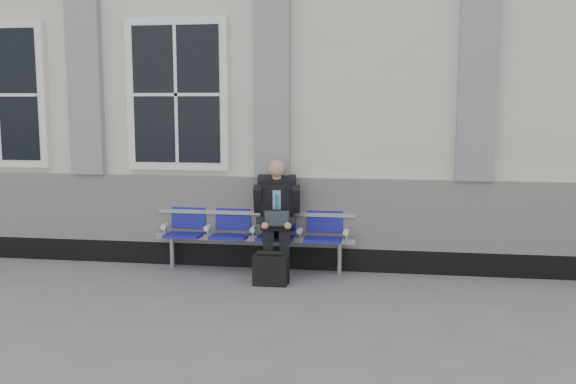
# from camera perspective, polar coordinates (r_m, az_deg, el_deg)

# --- Properties ---
(ground) EXTENTS (70.00, 70.00, 0.00)m
(ground) POSITION_cam_1_polar(r_m,az_deg,el_deg) (7.58, -15.50, -8.80)
(ground) COLOR slate
(ground) RESTS_ON ground
(station_building) EXTENTS (14.40, 4.40, 4.49)m
(station_building) POSITION_cam_1_polar(r_m,az_deg,el_deg) (10.53, -8.21, 8.26)
(station_building) COLOR beige
(station_building) RESTS_ON ground
(bench) EXTENTS (2.60, 0.47, 0.91)m
(bench) POSITION_cam_1_polar(r_m,az_deg,el_deg) (8.25, -3.02, -3.21)
(bench) COLOR #9EA0A3
(bench) RESTS_ON ground
(businessman) EXTENTS (0.62, 0.83, 1.45)m
(businessman) POSITION_cam_1_polar(r_m,az_deg,el_deg) (8.02, -1.01, -1.87)
(businessman) COLOR black
(businessman) RESTS_ON ground
(briefcase) EXTENTS (0.40, 0.17, 0.41)m
(briefcase) POSITION_cam_1_polar(r_m,az_deg,el_deg) (7.63, -1.59, -6.90)
(briefcase) COLOR black
(briefcase) RESTS_ON ground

